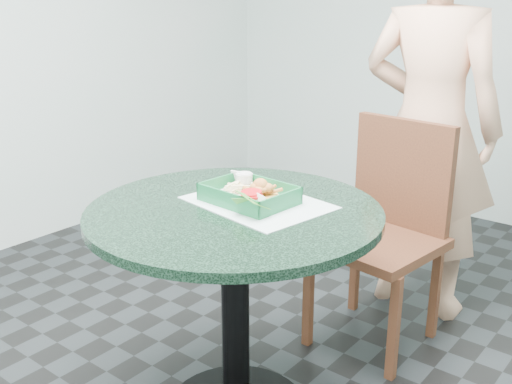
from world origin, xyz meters
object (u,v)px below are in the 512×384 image
Objects in this scene: cafe_table at (235,263)px; sauce_ramekin at (242,183)px; food_basket at (249,203)px; crab_sandwich at (261,196)px; dining_chair at (388,218)px; diner_person at (432,99)px.

cafe_table is 0.28m from sauce_ramekin.
crab_sandwich reaches higher than food_basket.
dining_chair reaches higher than cafe_table.
dining_chair is at bearing 79.98° from cafe_table.
crab_sandwich is at bearing 80.64° from diner_person.
diner_person is 7.02× the size of food_basket.
cafe_table is 1.23m from diner_person.
crab_sandwich is at bearing -25.52° from sauce_ramekin.
food_basket reaches higher than cafe_table.
diner_person reaches higher than sauce_ramekin.
diner_person reaches higher than dining_chair.
diner_person is (0.00, 0.34, 0.45)m from dining_chair.
sauce_ramekin is at bearing 72.79° from diner_person.
food_basket is 4.80× the size of sauce_ramekin.
food_basket is at bearing -93.52° from dining_chair.
cafe_table is 0.82m from dining_chair.
diner_person is at bearing 84.66° from crab_sandwich.
cafe_table is 16.12× the size of sauce_ramekin.
crab_sandwich reaches higher than cafe_table.
diner_person is at bearing 76.81° from sauce_ramekin.
sauce_ramekin is (-0.14, 0.06, 0.00)m from crab_sandwich.
cafe_table is 0.20m from food_basket.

